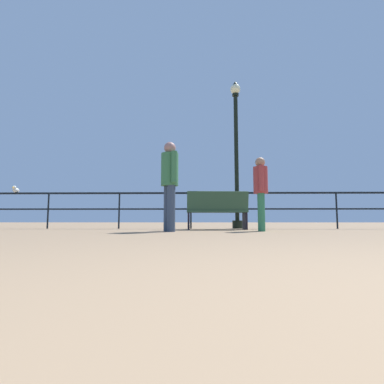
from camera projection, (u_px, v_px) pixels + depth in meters
The scene contains 6 objects.
pier_railing at pixel (227, 202), 7.76m from camera, with size 21.51×0.05×0.99m.
bench_near_left at pixel (217, 209), 6.99m from camera, with size 1.50×0.72×0.92m.
lamppost_center at pixel (236, 148), 8.15m from camera, with size 0.29×0.29×4.26m.
person_by_bench at pixel (261, 188), 6.03m from camera, with size 0.30×0.49×1.56m.
person_at_railing at pixel (170, 180), 5.84m from camera, with size 0.35×0.53×1.83m.
seagull_on_rail at pixel (16, 190), 7.89m from camera, with size 0.19×0.38×0.18m.
Camera 1 is at (-0.78, -0.31, 0.23)m, focal length 26.88 mm.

